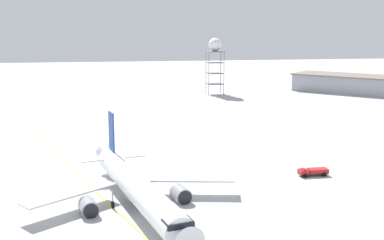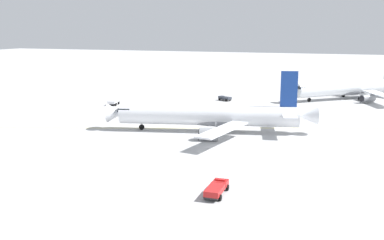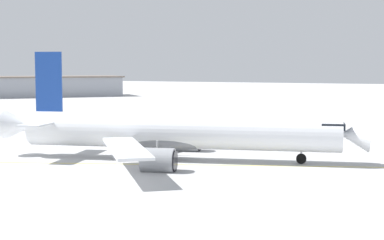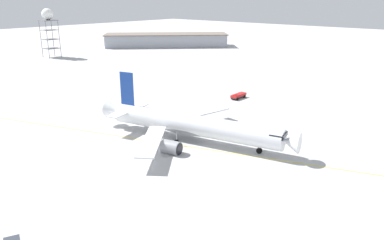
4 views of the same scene
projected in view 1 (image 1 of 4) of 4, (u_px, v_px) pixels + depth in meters
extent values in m
plane|color=#B2B2B2|center=(151.00, 215.00, 71.74)|extent=(600.00, 600.00, 0.00)
cylinder|color=white|center=(137.00, 188.00, 73.49)|extent=(11.97, 35.10, 3.94)
cone|color=white|center=(185.00, 237.00, 56.48)|extent=(4.34, 3.78, 3.74)
cone|color=white|center=(108.00, 155.00, 90.72)|extent=(4.18, 4.67, 3.35)
cube|color=black|center=(178.00, 223.00, 58.31)|extent=(3.81, 3.11, 0.70)
ellipsoid|color=slate|center=(134.00, 191.00, 75.29)|extent=(6.38, 13.13, 2.17)
cube|color=#193D93|center=(111.00, 132.00, 86.48)|extent=(0.97, 3.17, 6.87)
cube|color=white|center=(130.00, 155.00, 88.58)|extent=(5.38, 3.67, 0.20)
cube|color=white|center=(94.00, 159.00, 86.13)|extent=(5.38, 3.67, 0.20)
cube|color=white|center=(188.00, 179.00, 80.21)|extent=(15.14, 5.93, 0.28)
cube|color=white|center=(70.00, 194.00, 73.13)|extent=(13.69, 11.57, 0.28)
cylinder|color=gray|center=(181.00, 195.00, 77.25)|extent=(3.27, 3.82, 2.58)
cylinder|color=black|center=(185.00, 198.00, 75.71)|extent=(2.16, 0.65, 2.19)
cylinder|color=gray|center=(89.00, 207.00, 71.85)|extent=(3.27, 3.82, 2.58)
cylinder|color=black|center=(91.00, 211.00, 70.31)|extent=(2.16, 0.65, 2.19)
cylinder|color=#9EA0A5|center=(169.00, 233.00, 61.72)|extent=(0.20, 0.20, 2.04)
cylinder|color=#9EA0A5|center=(156.00, 192.00, 76.68)|extent=(0.20, 0.20, 2.04)
cylinder|color=black|center=(156.00, 199.00, 76.88)|extent=(0.55, 1.14, 1.10)
cylinder|color=#9EA0A5|center=(113.00, 198.00, 74.14)|extent=(0.20, 0.20, 2.04)
cylinder|color=black|center=(113.00, 205.00, 74.33)|extent=(0.55, 1.14, 1.10)
cube|color=#232326|center=(313.00, 173.00, 90.30)|extent=(5.43, 1.68, 0.20)
cube|color=red|center=(303.00, 171.00, 89.87)|extent=(1.67, 1.85, 0.65)
cube|color=black|center=(300.00, 171.00, 89.72)|extent=(0.12, 1.52, 0.36)
cube|color=red|center=(318.00, 170.00, 90.38)|extent=(3.62, 1.90, 0.70)
cube|color=red|center=(303.00, 169.00, 89.79)|extent=(0.63, 1.28, 0.16)
cylinder|color=black|center=(305.00, 176.00, 89.10)|extent=(0.77, 0.30, 0.76)
cylinder|color=black|center=(301.00, 173.00, 90.84)|extent=(0.77, 0.30, 0.76)
cylinder|color=black|center=(324.00, 175.00, 89.76)|extent=(0.77, 0.30, 0.76)
cylinder|color=black|center=(320.00, 172.00, 91.50)|extent=(0.77, 0.30, 0.76)
cylinder|color=slate|center=(221.00, 72.00, 196.72)|extent=(0.24, 0.24, 16.45)
cylinder|color=slate|center=(206.00, 73.00, 195.80)|extent=(0.24, 0.24, 16.45)
cylinder|color=slate|center=(209.00, 74.00, 190.08)|extent=(0.24, 0.24, 16.45)
cylinder|color=slate|center=(224.00, 74.00, 191.01)|extent=(0.24, 0.24, 16.45)
cube|color=slate|center=(215.00, 84.00, 194.18)|extent=(6.10, 6.10, 0.16)
cube|color=slate|center=(215.00, 73.00, 193.40)|extent=(6.10, 6.10, 0.16)
cube|color=slate|center=(215.00, 63.00, 192.62)|extent=(6.10, 6.10, 0.16)
cube|color=slate|center=(215.00, 51.00, 191.81)|extent=(6.70, 6.70, 0.30)
sphere|color=white|center=(215.00, 44.00, 191.31)|extent=(5.04, 5.04, 5.04)
cube|color=#999EA8|center=(381.00, 86.00, 192.67)|extent=(59.01, 58.46, 6.59)
cube|color=#72665B|center=(381.00, 77.00, 192.00)|extent=(60.71, 60.15, 0.50)
cube|color=yellow|center=(110.00, 205.00, 75.69)|extent=(48.69, 134.92, 0.01)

